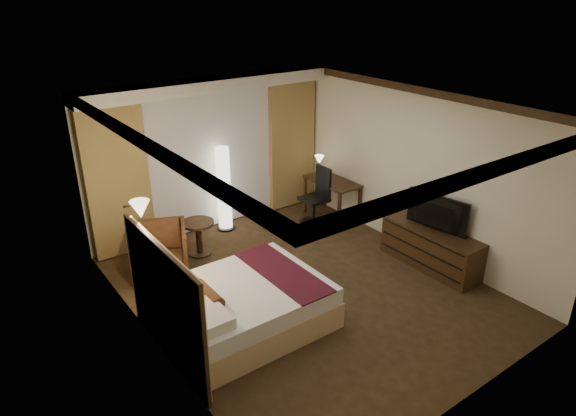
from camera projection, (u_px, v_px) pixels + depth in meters
floor at (304, 288)px, 7.54m from camera, size 4.50×5.50×0.01m
ceiling at (307, 106)px, 6.45m from camera, size 4.50×5.50×0.01m
back_wall at (209, 154)px, 9.02m from camera, size 4.50×0.02×2.70m
left_wall at (148, 251)px, 5.78m from camera, size 0.02×5.50×2.70m
right_wall at (416, 171)px, 8.21m from camera, size 0.02×5.50×2.70m
crown_molding at (307, 111)px, 6.47m from camera, size 4.50×5.50×0.12m
soffit at (212, 84)px, 8.34m from camera, size 4.50×0.50×0.20m
curtain_sheer at (212, 161)px, 9.01m from camera, size 2.48×0.04×2.45m
curtain_left_drape at (118, 182)px, 8.04m from camera, size 1.00×0.14×2.45m
curtain_right_drape at (291, 145)px, 9.88m from camera, size 1.00×0.14×2.45m
wall_sconce at (140, 209)px, 6.17m from camera, size 0.24×0.24×0.24m
bed at (244, 306)px, 6.61m from camera, size 2.04×1.59×0.60m
headboard at (166, 304)px, 5.87m from camera, size 0.12×1.89×1.50m
armchair at (159, 248)px, 7.78m from camera, size 1.07×1.04×0.85m
side_table at (199, 238)px, 8.39m from camera, size 0.53×0.53×0.58m
floor_lamp at (224, 189)px, 9.06m from camera, size 0.33×0.33×1.55m
desk at (332, 199)px, 9.67m from camera, size 0.55×1.09×0.75m
desk_lamp at (319, 166)px, 9.74m from camera, size 0.18×0.18×0.34m
office_chair at (314, 197)px, 9.31m from camera, size 0.54×0.54×1.09m
dresser at (431, 248)px, 8.01m from camera, size 0.50×1.64×0.64m
television at (434, 213)px, 7.75m from camera, size 0.73×1.09×0.13m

